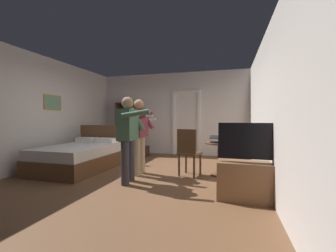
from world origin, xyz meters
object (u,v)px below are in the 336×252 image
bed (82,156)px  wooden_chair (188,150)px  bottle_on_table (226,138)px  suitcase_dark (133,151)px  bookshelf (130,126)px  tv_flatscreen (250,177)px  suitcase_small (138,151)px  person_blue_shirt (128,133)px  laptop (218,140)px  side_table (219,153)px  person_striped_shirt (140,132)px

bed → wooden_chair: bed is taller
bottle_on_table → suitcase_dark: size_ratio=0.41×
bookshelf → tv_flatscreen: (3.65, -3.56, -0.60)m
bottle_on_table → suitcase_dark: 3.26m
bookshelf → suitcase_small: 1.08m
bottle_on_table → tv_flatscreen: bearing=-73.9°
person_blue_shirt → suitcase_small: bearing=110.0°
tv_flatscreen → wooden_chair: bearing=136.2°
tv_flatscreen → suitcase_dark: (-3.18, 2.76, -0.16)m
bottle_on_table → laptop: bearing=167.9°
laptop → bottle_on_table: size_ratio=1.48×
tv_flatscreen → side_table: (-0.50, 1.32, 0.12)m
bottle_on_table → wooden_chair: size_ratio=0.23×
person_blue_shirt → person_striped_shirt: 0.64m
tv_flatscreen → person_blue_shirt: (-2.11, 0.30, 0.59)m
wooden_chair → person_striped_shirt: size_ratio=0.61×
bed → bottle_on_table: size_ratio=8.87×
tv_flatscreen → bed: bearing=164.3°
bed → person_blue_shirt: size_ratio=1.26×
bed → suitcase_small: size_ratio=3.30×
bed → laptop: (3.18, 0.24, 0.45)m
bookshelf → bottle_on_table: 4.02m
person_striped_shirt → suitcase_dark: bearing=119.2°
person_blue_shirt → suitcase_small: person_blue_shirt is taller
tv_flatscreen → suitcase_small: 4.36m
person_striped_shirt → suitcase_small: bearing=114.2°
laptop → suitcase_dark: 3.09m
laptop → side_table: bearing=53.8°
wooden_chair → side_table: bearing=22.1°
bookshelf → suitcase_dark: bearing=-59.4°
person_striped_shirt → suitcase_small: person_striped_shirt is taller
bed → suitcase_dark: 1.80m
person_striped_shirt → suitcase_dark: 2.21m
suitcase_small → side_table: bearing=-32.7°
side_table → laptop: size_ratio=2.06×
tv_flatscreen → wooden_chair: 1.56m
bookshelf → tv_flatscreen: bookshelf is taller
laptop → wooden_chair: wooden_chair is taller
wooden_chair → person_striped_shirt: bearing=-172.8°
wooden_chair → person_striped_shirt: person_striped_shirt is taller
bookshelf → laptop: (3.12, -2.28, -0.20)m
person_blue_shirt → suitcase_dark: (-1.07, 2.46, -0.75)m
tv_flatscreen → person_blue_shirt: bearing=172.0°
side_table → tv_flatscreen: bearing=-69.3°
bottle_on_table → wooden_chair: (-0.76, -0.17, -0.25)m
side_table → suitcase_small: bearing=146.5°
laptop → bookshelf: bearing=143.9°
side_table → suitcase_small: 3.15m
tv_flatscreen → wooden_chair: (-1.12, 1.07, 0.19)m
bottle_on_table → person_striped_shirt: person_striped_shirt is taller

